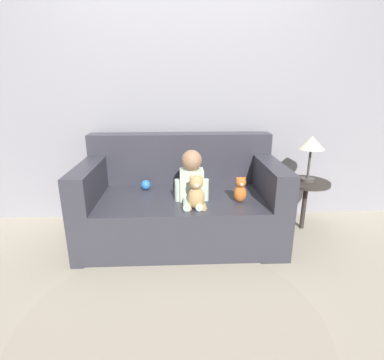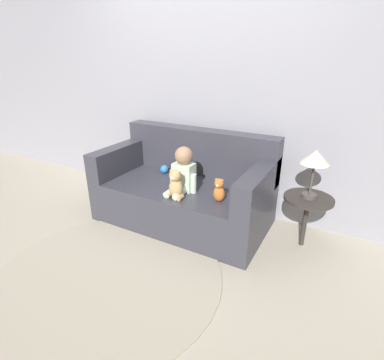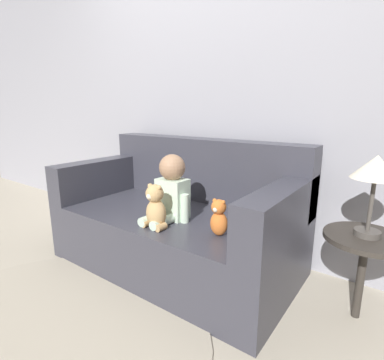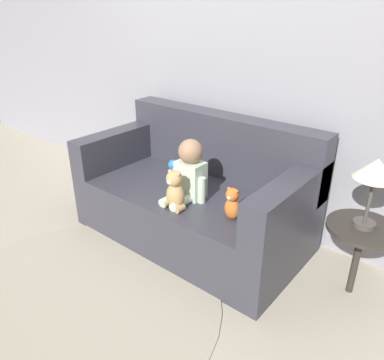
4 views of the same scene
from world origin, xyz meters
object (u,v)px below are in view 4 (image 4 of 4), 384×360
at_px(couch, 197,196).
at_px(teddy_bear_brown, 175,191).
at_px(toy_ball, 173,165).
at_px(side_table, 369,201).
at_px(plush_toy_side, 232,204).
at_px(person_baby, 189,172).

xyz_separation_m(couch, teddy_bear_brown, (0.11, -0.35, 0.21)).
height_order(toy_ball, side_table, side_table).
bearing_deg(plush_toy_side, toy_ball, 157.05).
distance_m(couch, plush_toy_side, 0.55).
distance_m(couch, side_table, 1.16).
distance_m(person_baby, plush_toy_side, 0.38).
height_order(couch, person_baby, couch).
bearing_deg(plush_toy_side, teddy_bear_brown, -161.31).
bearing_deg(side_table, person_baby, -165.67).
xyz_separation_m(plush_toy_side, toy_ball, (-0.76, 0.32, -0.06)).
distance_m(couch, person_baby, 0.34).
bearing_deg(couch, person_baby, -65.72).
height_order(couch, toy_ball, couch).
relative_size(couch, teddy_bear_brown, 6.29).
bearing_deg(plush_toy_side, person_baby, 172.40).
bearing_deg(plush_toy_side, side_table, 25.42).
bearing_deg(side_table, toy_ball, 179.68).
relative_size(couch, plush_toy_side, 7.96).
distance_m(person_baby, toy_ball, 0.49).
xyz_separation_m(couch, toy_ball, (-0.30, 0.09, 0.13)).
xyz_separation_m(couch, side_table, (1.12, 0.08, 0.31)).
bearing_deg(teddy_bear_brown, plush_toy_side, 18.69).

